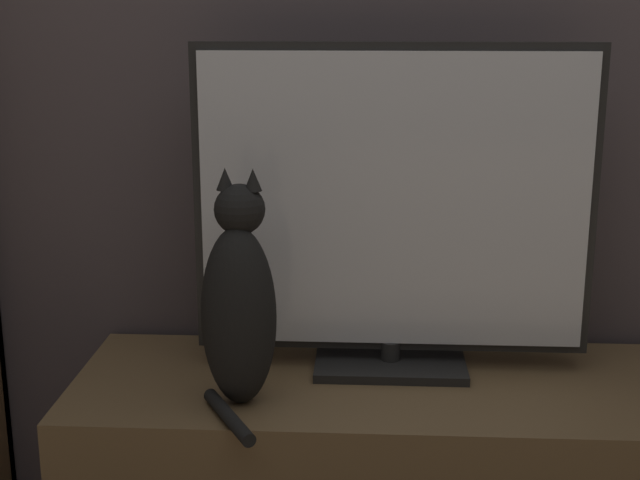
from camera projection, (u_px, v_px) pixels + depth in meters
The scene contains 3 objects.
wall_back at pixel (395, 20), 2.06m from camera, with size 4.80×0.05×2.60m.
tv at pixel (395, 213), 1.95m from camera, with size 0.88×0.20×0.73m.
cat at pixel (239, 305), 1.81m from camera, with size 0.17×0.29×0.49m.
Camera 1 is at (-0.06, -0.90, 1.33)m, focal length 50.00 mm.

